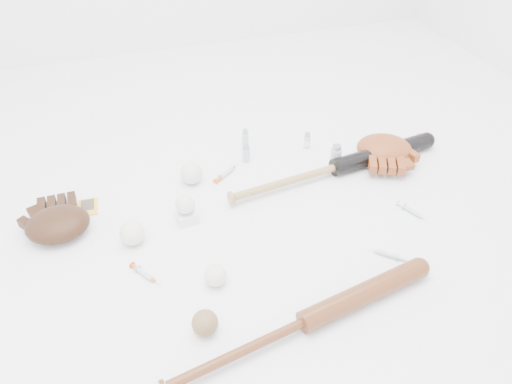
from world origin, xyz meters
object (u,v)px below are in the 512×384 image
object	(u,v)px
bat_dark	(336,167)
pedestal	(187,216)
glove_dark	(58,224)
bat_wood	(305,322)

from	to	relation	value
bat_dark	pedestal	world-z (taller)	bat_dark
glove_dark	pedestal	world-z (taller)	glove_dark
glove_dark	pedestal	xyz separation A→B (m)	(0.40, -0.06, -0.02)
bat_wood	glove_dark	xyz separation A→B (m)	(-0.61, 0.58, 0.01)
bat_dark	pedestal	distance (m)	0.58
glove_dark	bat_dark	bearing A→B (deg)	0.49
bat_dark	glove_dark	bearing A→B (deg)	173.82
bat_dark	glove_dark	distance (m)	0.98
bat_dark	bat_wood	xyz separation A→B (m)	(-0.37, -0.60, -0.00)
bat_wood	bat_dark	bearing A→B (deg)	47.80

